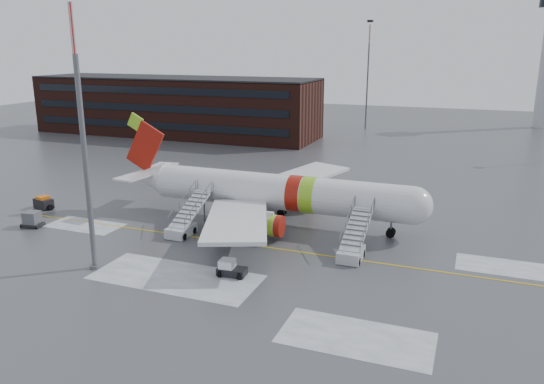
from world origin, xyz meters
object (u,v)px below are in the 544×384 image
at_px(airliner, 270,192).
at_px(baggage_tractor, 44,203).
at_px(light_mast_near, 83,132).
at_px(uld_container, 32,220).
at_px(airstair_fwd, 353,246).
at_px(airstair_aft, 185,223).
at_px(pushback_tug, 230,269).

height_order(airliner, baggage_tractor, airliner).
bearing_deg(baggage_tractor, light_mast_near, -35.17).
xyz_separation_m(airliner, uld_container, (-22.99, -10.51, -2.65)).
xyz_separation_m(airstair_fwd, uld_container, (-33.56, -3.97, -0.29)).
distance_m(airliner, baggage_tractor, 27.41).
bearing_deg(uld_container, airstair_fwd, 6.75).
height_order(airstair_aft, baggage_tractor, airstair_aft).
distance_m(pushback_tug, baggage_tractor, 30.23).
bearing_deg(pushback_tug, airstair_aft, 138.81).
distance_m(pushback_tug, light_mast_near, 16.32).
height_order(pushback_tug, uld_container, uld_container).
relative_size(airstair_fwd, baggage_tractor, 2.56).
distance_m(airstair_aft, uld_container, 16.63).
relative_size(pushback_tug, baggage_tractor, 0.83).
relative_size(airstair_fwd, pushback_tug, 3.10).
bearing_deg(airstair_aft, light_mast_near, -104.72).
relative_size(uld_container, light_mast_near, 0.10).
height_order(pushback_tug, light_mast_near, light_mast_near).
xyz_separation_m(airliner, baggage_tractor, (-26.82, -4.90, -2.78)).
bearing_deg(airstair_aft, airliner, 43.68).
height_order(baggage_tractor, light_mast_near, light_mast_near).
distance_m(uld_container, light_mast_near, 18.54).
relative_size(airstair_fwd, uld_container, 3.45).
height_order(airstair_aft, pushback_tug, airstair_aft).
distance_m(airstair_fwd, airstair_aft, 17.41).
bearing_deg(airstair_aft, airstair_fwd, 0.00).
xyz_separation_m(airstair_aft, baggage_tractor, (-19.98, 1.64, -0.43)).
bearing_deg(light_mast_near, airliner, 60.59).
bearing_deg(airstair_fwd, pushback_tug, -138.33).
height_order(airstair_aft, uld_container, airstair_aft).
distance_m(uld_container, baggage_tractor, 6.79).
xyz_separation_m(airliner, airstair_fwd, (10.56, -6.54, -2.35)).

